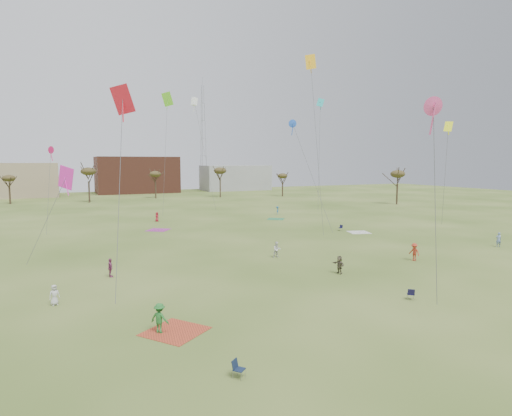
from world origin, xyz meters
name	(u,v)px	position (x,y,z in m)	size (l,w,h in m)	color
ground	(317,290)	(0.00, 0.00, 0.00)	(260.00, 260.00, 0.00)	#3A541A
flyer_near_left	(54,295)	(-19.31, 4.74, 0.75)	(0.73, 0.48, 1.50)	silver
flyer_near_center	(160,318)	(-13.46, -3.51, 0.92)	(1.19, 0.68, 1.84)	#236B29
spectator_fore_c	(339,265)	(4.61, 3.50, 0.84)	(1.56, 0.50, 1.68)	brown
flyer_mid_b	(414,252)	(14.86, 4.62, 0.93)	(1.20, 0.69, 1.85)	#AE3420
flyer_mid_c	(499,240)	(29.73, 5.96, 0.89)	(0.65, 0.43, 1.78)	#6881AE
spectator_mid_d	(110,268)	(-14.81, 11.04, 0.85)	(1.00, 0.42, 1.70)	#8E3B6A
spectator_mid_e	(277,250)	(2.44, 11.92, 0.87)	(0.84, 0.66, 1.73)	silver
flyer_far_b	(157,217)	(-3.56, 45.71, 0.82)	(0.80, 0.52, 1.64)	maroon
flyer_far_c	(277,210)	(20.27, 46.29, 0.78)	(1.01, 0.58, 1.56)	#1C5784
blanket_red	(175,332)	(-12.58, -3.69, 0.00)	(3.26, 3.26, 0.03)	#B23E23
blanket_cream	(359,232)	(21.06, 21.76, 0.00)	(2.89, 2.89, 0.03)	silver
blanket_plum	(158,230)	(-5.32, 36.17, 0.00)	(3.06, 3.06, 0.03)	#9C308A
blanket_olive	(276,219)	(16.70, 39.99, 0.00)	(2.88, 2.88, 0.03)	#2D7D4A
camp_chair_left	(239,373)	(-11.17, -10.52, 0.26)	(0.73, 0.74, 0.87)	#142139
camp_chair_center	(411,296)	(5.05, -4.99, 0.26)	(0.73, 0.74, 0.87)	#171439
camp_chair_right	(340,229)	(19.55, 24.22, 0.26)	(0.68, 0.66, 0.87)	#131334
kites_aloft	(212,112)	(3.17, 35.26, 17.97)	(55.56, 60.48, 22.62)	red
tree_line	(131,175)	(-2.85, 79.12, 7.09)	(117.44, 49.32, 8.91)	#3A2B1E
building_brick	(137,175)	(5.00, 120.00, 6.00)	(26.00, 16.00, 12.00)	brown
building_grey	(235,178)	(40.00, 118.00, 4.50)	(24.00, 12.00, 9.00)	gray
radio_tower	(203,138)	(30.00, 125.00, 19.21)	(1.51, 1.72, 41.00)	#9EA3A8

